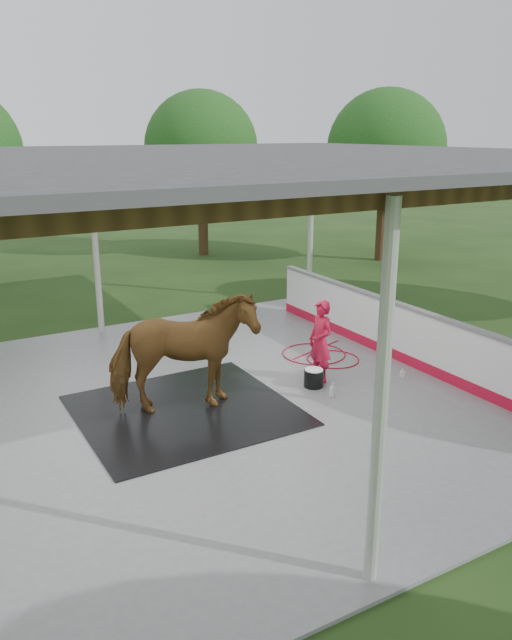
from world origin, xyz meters
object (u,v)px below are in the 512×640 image
horse (183,353)px  wash_bucket (314,378)px  handler (321,341)px  dasher_board (398,333)px

horse → wash_bucket: horse is taller
handler → wash_bucket: bearing=-57.1°
horse → wash_bucket: bearing=-81.3°
handler → wash_bucket: 0.66m
wash_bucket → horse: bearing=175.2°
handler → wash_bucket: handler is taller
handler → wash_bucket: size_ratio=4.28×
horse → wash_bucket: 2.54m
horse → handler: (2.65, -0.03, -0.25)m
dasher_board → wash_bucket: dasher_board is taller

